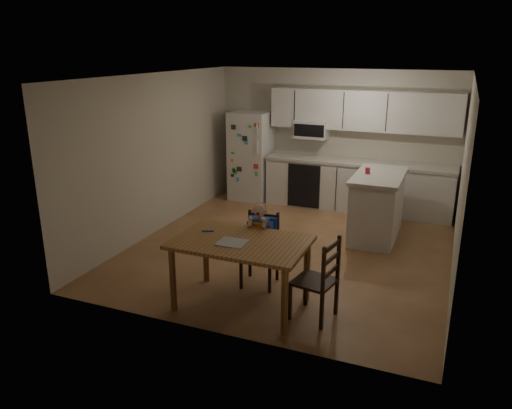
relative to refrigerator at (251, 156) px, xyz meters
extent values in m
cube|color=brown|center=(1.55, -2.15, -0.85)|extent=(4.50, 5.00, 0.01)
cube|color=beige|center=(1.55, 0.35, 0.40)|extent=(4.50, 0.02, 2.50)
cube|color=beige|center=(-0.70, -2.15, 0.40)|extent=(0.02, 5.00, 2.50)
cube|color=beige|center=(3.80, -2.15, 0.40)|extent=(0.02, 5.00, 2.50)
cube|color=white|center=(1.55, -2.15, 1.65)|extent=(4.50, 5.00, 0.01)
cube|color=silver|center=(0.00, 0.00, 0.00)|extent=(0.72, 0.70, 1.70)
cube|color=silver|center=(2.08, 0.05, -0.42)|extent=(3.34, 0.60, 0.86)
cube|color=beige|center=(2.08, 0.04, 0.04)|extent=(3.37, 0.62, 0.05)
cube|color=black|center=(1.16, -0.26, -0.42)|extent=(0.60, 0.02, 0.80)
cube|color=silver|center=(2.08, 0.18, 0.95)|extent=(3.34, 0.34, 0.70)
cube|color=silver|center=(1.16, 0.15, 0.57)|extent=(0.60, 0.38, 0.33)
cube|color=silver|center=(2.64, -1.21, -0.37)|extent=(0.66, 1.31, 0.96)
cube|color=beige|center=(2.64, -1.21, 0.14)|extent=(0.72, 1.38, 0.05)
cylinder|color=#C2223D|center=(2.46, -1.24, 0.22)|extent=(0.08, 0.08, 0.09)
cube|color=brown|center=(1.56, -4.01, -0.07)|extent=(1.50, 0.97, 0.04)
cylinder|color=brown|center=(0.89, -4.40, -0.47)|extent=(0.08, 0.08, 0.76)
cylinder|color=brown|center=(0.89, -3.61, -0.47)|extent=(0.08, 0.08, 0.76)
cylinder|color=brown|center=(2.22, -4.40, -0.47)|extent=(0.08, 0.08, 0.76)
cylinder|color=brown|center=(2.22, -3.61, -0.47)|extent=(0.08, 0.08, 0.76)
cube|color=#A8A8AC|center=(1.51, -4.11, -0.04)|extent=(0.32, 0.27, 0.01)
cylinder|color=blue|center=(1.08, -3.90, -0.04)|extent=(0.12, 0.06, 0.02)
cube|color=black|center=(1.56, -3.44, -0.43)|extent=(0.44, 0.44, 0.03)
cube|color=black|center=(1.39, -3.63, -0.65)|extent=(0.04, 0.04, 0.40)
cube|color=black|center=(1.36, -3.27, -0.65)|extent=(0.04, 0.04, 0.40)
cube|color=black|center=(1.76, -3.60, -0.65)|extent=(0.04, 0.04, 0.40)
cube|color=black|center=(1.72, -3.24, -0.65)|extent=(0.04, 0.04, 0.40)
cube|color=black|center=(1.54, -3.25, -0.18)|extent=(0.41, 0.07, 0.48)
cube|color=blue|center=(1.56, -3.44, -0.37)|extent=(0.40, 0.36, 0.10)
cube|color=blue|center=(1.55, -3.30, -0.16)|extent=(0.37, 0.09, 0.33)
cube|color=#5D91D8|center=(1.56, -3.45, -0.31)|extent=(0.31, 0.27, 0.02)
cube|color=#2D4CA5|center=(1.56, -3.43, -0.09)|extent=(0.22, 0.15, 0.25)
cube|color=orange|center=(1.56, -3.49, -0.10)|extent=(0.18, 0.03, 0.19)
sphere|color=beige|center=(1.56, -3.44, 0.14)|extent=(0.18, 0.18, 0.16)
ellipsoid|color=olive|center=(1.56, -3.44, 0.16)|extent=(0.18, 0.17, 0.14)
cube|color=black|center=(2.41, -3.96, -0.41)|extent=(0.49, 0.49, 0.03)
cube|color=black|center=(2.26, -3.73, -0.64)|extent=(0.04, 0.04, 0.42)
cube|color=black|center=(2.63, -3.80, -0.64)|extent=(0.04, 0.04, 0.42)
cube|color=black|center=(2.19, -4.11, -0.64)|extent=(0.04, 0.04, 0.42)
cube|color=black|center=(2.56, -4.18, -0.64)|extent=(0.04, 0.04, 0.42)
cube|color=black|center=(2.60, -3.99, -0.15)|extent=(0.11, 0.42, 0.50)
camera|label=1|loc=(3.69, -8.75, 2.04)|focal=35.00mm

